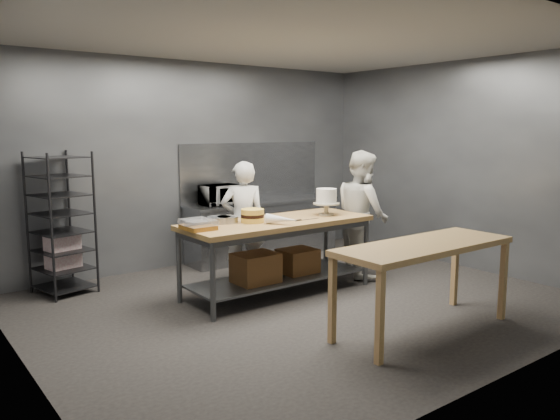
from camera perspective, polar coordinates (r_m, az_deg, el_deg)
name	(u,v)px	position (r m, az deg, el deg)	size (l,w,h in m)	color
ground	(302,302)	(6.50, 2.31, -9.63)	(6.00, 6.00, 0.00)	black
back_wall	(197,164)	(8.28, -8.69, 4.78)	(6.00, 0.04, 3.00)	#4C4F54
work_table	(276,248)	(6.67, -0.40, -4.04)	(2.40, 0.90, 0.92)	olive
near_counter	(424,252)	(5.60, 14.85, -4.22)	(2.00, 0.70, 0.90)	olive
back_counter	(264,229)	(8.66, -1.69, -1.96)	(2.60, 0.60, 0.90)	slate
splashback_panel	(253,171)	(8.79, -2.85, 4.10)	(2.60, 0.02, 0.90)	slate
speed_rack	(61,225)	(7.20, -21.88, -1.43)	(0.73, 0.77, 1.75)	black
chef_behind	(243,222)	(7.23, -3.89, -1.22)	(0.59, 0.38, 1.60)	silver
chef_right	(362,213)	(7.60, 8.57, -0.34)	(0.84, 0.66, 1.73)	silver
microwave	(220,195)	(8.14, -6.33, 1.59)	(0.54, 0.37, 0.30)	black
frosted_cake_stand	(326,198)	(7.01, 4.87, 1.25)	(0.34, 0.34, 0.34)	#A9A087
layer_cake	(252,216)	(6.47, -2.90, -0.59)	(0.27, 0.27, 0.16)	gold
cake_pans	(215,221)	(6.38, -6.79, -1.15)	(0.69, 0.38, 0.07)	gray
piping_bag	(282,219)	(6.31, 0.19, -0.99)	(0.12, 0.12, 0.38)	white
offset_spatula	(304,220)	(6.63, 2.51, -1.02)	(0.36, 0.02, 0.02)	slate
pastry_clamshells	(198,224)	(6.07, -8.57, -1.50)	(0.31, 0.37, 0.11)	#A66E21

